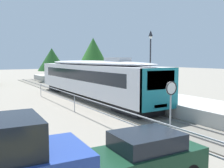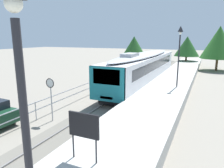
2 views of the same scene
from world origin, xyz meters
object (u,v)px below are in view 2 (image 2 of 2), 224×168
object	(u,v)px
platform_lamp_mid_platform	(180,45)
platform_notice_board	(84,127)
commuter_train	(144,66)
platform_lamp_near_end	(21,83)
speed_limit_sign	(50,89)

from	to	relation	value
platform_lamp_mid_platform	platform_notice_board	bearing A→B (deg)	-95.89
commuter_train	platform_notice_board	xyz separation A→B (m)	(2.76, -17.09, 0.04)
commuter_train	platform_lamp_near_end	size ratio (longest dim) A/B	3.67
commuter_train	platform_notice_board	distance (m)	17.31
commuter_train	platform_notice_board	size ratio (longest dim) A/B	10.91
speed_limit_sign	platform_lamp_near_end	bearing A→B (deg)	-50.69
platform_lamp_near_end	speed_limit_sign	distance (m)	10.48
commuter_train	platform_lamp_mid_platform	distance (m)	6.05
platform_lamp_near_end	speed_limit_sign	size ratio (longest dim) A/B	1.91
platform_lamp_mid_platform	speed_limit_sign	bearing A→B (deg)	-124.72
platform_lamp_mid_platform	commuter_train	bearing A→B (deg)	138.70
platform_lamp_near_end	platform_notice_board	world-z (taller)	platform_lamp_near_end
platform_lamp_near_end	platform_lamp_mid_platform	size ratio (longest dim) A/B	1.00
platform_lamp_near_end	platform_notice_board	size ratio (longest dim) A/B	2.97
commuter_train	platform_lamp_mid_platform	bearing A→B (deg)	-41.30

